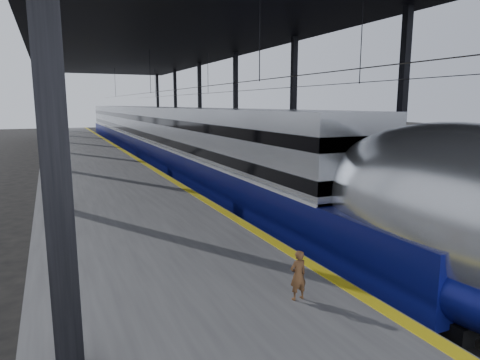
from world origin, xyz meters
TOP-DOWN VIEW (x-y plane):
  - ground at (0.00, 0.00)m, footprint 160.00×160.00m
  - platform at (-3.50, 20.00)m, footprint 6.00×80.00m
  - yellow_strip at (-0.70, 20.00)m, footprint 0.30×80.00m
  - rails at (4.50, 20.00)m, footprint 6.52×80.00m
  - canopy at (1.90, 20.00)m, footprint 18.00×75.00m
  - tgv_train at (2.00, 23.03)m, footprint 3.02×65.20m
  - second_train at (7.00, 29.24)m, footprint 2.63×56.05m
  - child at (-1.88, -4.42)m, footprint 0.36×0.24m

SIDE VIEW (x-z plane):
  - ground at x=0.00m, z-range 0.00..0.00m
  - rails at x=4.50m, z-range 0.00..0.16m
  - platform at x=-3.50m, z-range 0.00..1.00m
  - yellow_strip at x=-0.70m, z-range 1.00..1.01m
  - child at x=-1.88m, z-range 1.00..1.94m
  - second_train at x=7.00m, z-range 0.02..3.65m
  - tgv_train at x=2.00m, z-range -0.14..4.19m
  - canopy at x=1.90m, z-range 4.38..13.85m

